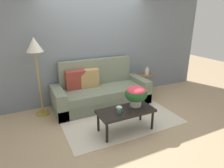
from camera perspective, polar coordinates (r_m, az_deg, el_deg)
ground_plane at (r=4.23m, az=1.61°, el=-9.51°), size 14.00×14.00×0.00m
wall_back at (r=4.86m, az=-4.91°, el=10.58°), size 6.40×0.12×2.61m
area_rug at (r=4.24m, az=1.53°, el=-9.37°), size 2.37×1.74×0.01m
couch at (r=4.67m, az=-3.52°, el=-2.30°), size 2.27×0.89×1.07m
coffee_table at (r=3.58m, az=4.07°, el=-8.32°), size 1.04×0.49×0.43m
side_table at (r=5.35m, az=10.07°, el=1.02°), size 0.42×0.42×0.56m
floor_lamp at (r=4.18m, az=-21.79°, el=8.91°), size 0.33×0.33×1.67m
potted_plant at (r=3.63m, az=7.09°, el=-2.96°), size 0.42×0.42×0.38m
coffee_mug at (r=3.41m, az=2.08°, el=-7.93°), size 0.12×0.08×0.10m
snack_bowl at (r=3.57m, az=2.16°, el=-6.92°), size 0.11×0.11×0.06m
table_vase at (r=5.27m, az=10.29°, el=3.68°), size 0.10×0.10×0.21m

